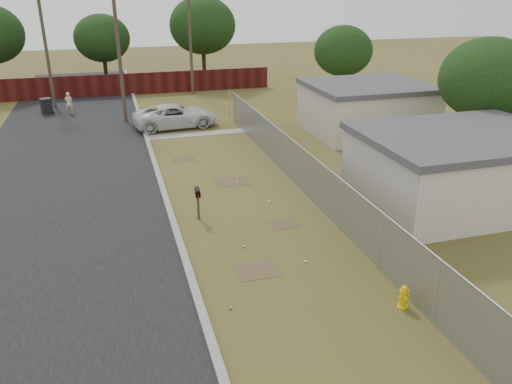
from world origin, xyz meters
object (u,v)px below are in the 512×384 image
object	(u,v)px
mailbox	(198,195)
pedestrian	(69,103)
fire_hydrant	(404,297)
trash_bin	(46,106)
pickup_truck	(175,116)

from	to	relation	value
mailbox	pedestrian	bearing A→B (deg)	106.21
fire_hydrant	mailbox	size ratio (longest dim) A/B	0.59
pedestrian	fire_hydrant	bearing A→B (deg)	119.91
fire_hydrant	mailbox	xyz separation A→B (m)	(-4.65, 7.59, 0.68)
mailbox	trash_bin	world-z (taller)	mailbox
mailbox	trash_bin	distance (m)	21.75
fire_hydrant	trash_bin	world-z (taller)	trash_bin
mailbox	trash_bin	size ratio (longest dim) A/B	1.16
fire_hydrant	trash_bin	size ratio (longest dim) A/B	0.68
fire_hydrant	pedestrian	size ratio (longest dim) A/B	0.49
mailbox	pickup_truck	distance (m)	14.18
fire_hydrant	pedestrian	distance (m)	29.53
pedestrian	trash_bin	distance (m)	1.66
pickup_truck	trash_bin	xyz separation A→B (m)	(-8.47, 6.31, -0.17)
pickup_truck	pedestrian	size ratio (longest dim) A/B	3.47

